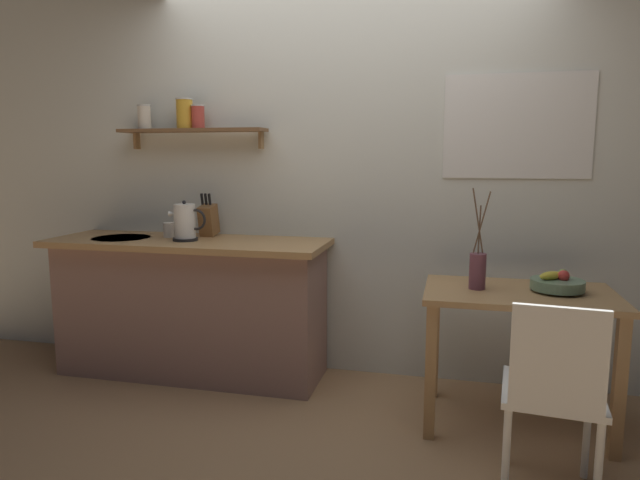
% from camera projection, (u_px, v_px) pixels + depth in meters
% --- Properties ---
extents(ground_plane, '(14.00, 14.00, 0.00)m').
position_uv_depth(ground_plane, '(327.00, 408.00, 3.24)').
color(ground_plane, '#A87F56').
extents(back_wall, '(6.80, 0.11, 2.70)m').
position_uv_depth(back_wall, '(380.00, 172.00, 3.62)').
color(back_wall, silver).
rests_on(back_wall, ground_plane).
extents(kitchen_counter, '(1.83, 0.63, 0.91)m').
position_uv_depth(kitchen_counter, '(191.00, 306.00, 3.71)').
color(kitchen_counter, gray).
rests_on(kitchen_counter, ground_plane).
extents(wall_shelf, '(1.02, 0.20, 0.33)m').
position_uv_depth(wall_shelf, '(184.00, 123.00, 3.72)').
color(wall_shelf, brown).
extents(dining_table, '(0.98, 0.63, 0.75)m').
position_uv_depth(dining_table, '(518.00, 315.00, 2.96)').
color(dining_table, tan).
rests_on(dining_table, ground_plane).
extents(dining_chair_near, '(0.44, 0.47, 0.89)m').
position_uv_depth(dining_chair_near, '(553.00, 390.00, 2.28)').
color(dining_chair_near, white).
rests_on(dining_chair_near, ground_plane).
extents(fruit_bowl, '(0.27, 0.27, 0.12)m').
position_uv_depth(fruit_bowl, '(557.00, 283.00, 2.92)').
color(fruit_bowl, slate).
rests_on(fruit_bowl, dining_table).
extents(twig_vase, '(0.10, 0.09, 0.54)m').
position_uv_depth(twig_vase, '(478.00, 269.00, 2.97)').
color(twig_vase, brown).
rests_on(twig_vase, dining_table).
extents(electric_kettle, '(0.25, 0.16, 0.26)m').
position_uv_depth(electric_kettle, '(185.00, 223.00, 3.56)').
color(electric_kettle, black).
rests_on(electric_kettle, kitchen_counter).
extents(knife_block, '(0.10, 0.16, 0.29)m').
position_uv_depth(knife_block, '(208.00, 220.00, 3.75)').
color(knife_block, brown).
rests_on(knife_block, kitchen_counter).
extents(coffee_mug_by_sink, '(0.12, 0.08, 0.10)m').
position_uv_depth(coffee_mug_by_sink, '(170.00, 230.00, 3.72)').
color(coffee_mug_by_sink, white).
rests_on(coffee_mug_by_sink, kitchen_counter).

